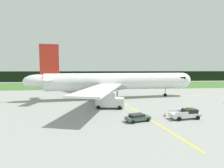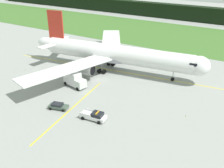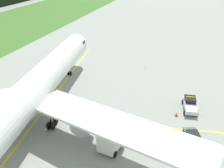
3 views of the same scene
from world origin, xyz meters
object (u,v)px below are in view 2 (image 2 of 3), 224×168
catering_truck (74,79)px  staff_car (58,106)px  airliner (114,54)px  ops_pickup_truck (94,116)px  apron_cone (88,109)px

catering_truck → staff_car: size_ratio=1.47×
airliner → ops_pickup_truck: (9.88, -24.00, -4.18)m
catering_truck → apron_cone: catering_truck is taller
catering_truck → apron_cone: size_ratio=10.08×
airliner → catering_truck: bearing=-103.1°
ops_pickup_truck → apron_cone: 3.77m
airliner → apron_cone: 23.46m
ops_pickup_truck → apron_cone: bearing=146.6°
catering_truck → ops_pickup_truck: bearing=-37.2°
staff_car → apron_cone: (6.00, 2.68, -0.38)m
catering_truck → airliner: bearing=76.9°
catering_truck → apron_cone: bearing=-38.3°
airliner → ops_pickup_truck: 26.29m
airliner → staff_car: size_ratio=11.64×
ops_pickup_truck → apron_cone: ops_pickup_truck is taller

